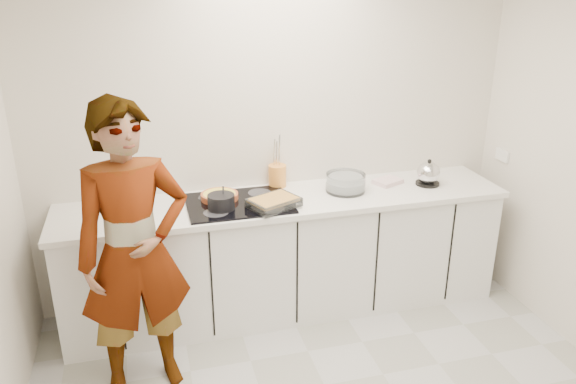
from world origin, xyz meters
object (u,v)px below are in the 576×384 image
object	(u,v)px
mixing_bowl	(345,183)
utensil_crock	(277,176)
tart_dish	(220,196)
cook	(134,253)
baking_dish	(274,202)
saucepan	(221,202)
kettle	(428,174)
hob	(239,203)

from	to	relation	value
mixing_bowl	utensil_crock	size ratio (longest dim) A/B	1.96
tart_dish	cook	distance (m)	0.89
cook	baking_dish	bearing A→B (deg)	12.78
saucepan	kettle	xyz separation A→B (m)	(1.60, 0.09, 0.02)
mixing_bowl	baking_dish	bearing A→B (deg)	-162.77
hob	cook	bearing A→B (deg)	-141.60
baking_dish	cook	world-z (taller)	cook
tart_dish	saucepan	xyz separation A→B (m)	(-0.01, -0.18, 0.03)
hob	baking_dish	bearing A→B (deg)	-32.72
hob	tart_dish	size ratio (longest dim) A/B	2.31
hob	tart_dish	bearing A→B (deg)	141.33
saucepan	mixing_bowl	xyz separation A→B (m)	(0.94, 0.13, -0.00)
mixing_bowl	hob	bearing A→B (deg)	-176.97
tart_dish	hob	bearing A→B (deg)	-38.67
mixing_bowl	kettle	xyz separation A→B (m)	(0.65, -0.03, 0.02)
tart_dish	saucepan	distance (m)	0.18
utensil_crock	cook	world-z (taller)	cook
saucepan	utensil_crock	distance (m)	0.60
saucepan	kettle	bearing A→B (deg)	3.33
saucepan	mixing_bowl	world-z (taller)	saucepan
mixing_bowl	saucepan	bearing A→B (deg)	-172.29
hob	utensil_crock	bearing A→B (deg)	38.19
cook	hob	bearing A→B (deg)	26.60
hob	cook	size ratio (longest dim) A/B	0.40
baking_dish	cook	size ratio (longest dim) A/B	0.22
hob	saucepan	bearing A→B (deg)	-147.78
saucepan	mixing_bowl	size ratio (longest dim) A/B	0.72
hob	utensil_crock	xyz separation A→B (m)	(0.35, 0.27, 0.08)
tart_dish	cook	size ratio (longest dim) A/B	0.17
baking_dish	utensil_crock	xyz separation A→B (m)	(0.13, 0.41, 0.03)
hob	baking_dish	distance (m)	0.26
kettle	cook	xyz separation A→B (m)	(-2.18, -0.58, -0.09)
utensil_crock	cook	distance (m)	1.36
baking_dish	utensil_crock	distance (m)	0.43
saucepan	cook	world-z (taller)	cook
tart_dish	utensil_crock	xyz separation A→B (m)	(0.47, 0.18, 0.05)
baking_dish	utensil_crock	size ratio (longest dim) A/B	2.35
utensil_crock	mixing_bowl	bearing A→B (deg)	-26.56
hob	mixing_bowl	world-z (taller)	mixing_bowl
hob	baking_dish	xyz separation A→B (m)	(0.22, -0.14, 0.04)
kettle	utensil_crock	distance (m)	1.15
kettle	tart_dish	bearing A→B (deg)	176.82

